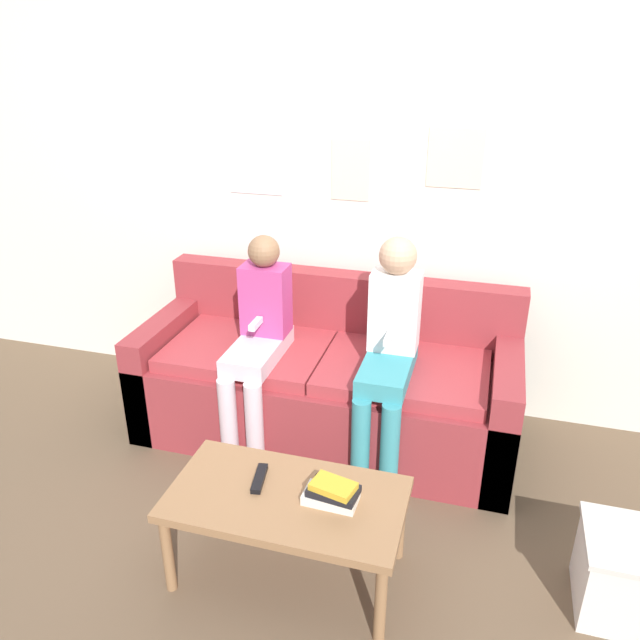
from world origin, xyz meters
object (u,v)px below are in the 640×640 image
object	(u,v)px
tv_remote	(259,478)
coffee_table	(286,505)
person_right	(389,346)
couch	(327,384)
person_left	(258,336)
storage_box	(627,575)

from	to	relation	value
tv_remote	coffee_table	bearing A→B (deg)	-32.11
person_right	couch	bearing A→B (deg)	153.44
person_left	storage_box	world-z (taller)	person_left
person_left	person_right	world-z (taller)	person_right
person_left	coffee_table	bearing A→B (deg)	-62.65
couch	person_right	world-z (taller)	person_right
couch	coffee_table	xyz separation A→B (m)	(0.12, -1.03, 0.05)
tv_remote	person_left	bearing A→B (deg)	101.29
person_left	tv_remote	size ratio (longest dim) A/B	6.52
coffee_table	tv_remote	distance (m)	0.15
couch	person_right	size ratio (longest dim) A/B	1.69
couch	person_right	bearing A→B (deg)	-26.56
couch	storage_box	world-z (taller)	couch
couch	storage_box	size ratio (longest dim) A/B	5.58
couch	storage_box	xyz separation A→B (m)	(1.42, -0.85, -0.13)
coffee_table	person_left	xyz separation A→B (m)	(-0.44, 0.84, 0.29)
person_left	storage_box	xyz separation A→B (m)	(1.74, -0.66, -0.47)
coffee_table	tv_remote	xyz separation A→B (m)	(-0.13, 0.05, 0.06)
person_left	storage_box	size ratio (longest dim) A/B	3.16
coffee_table	storage_box	distance (m)	1.33
coffee_table	person_right	bearing A→B (deg)	74.15
person_right	storage_box	size ratio (longest dim) A/B	3.30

